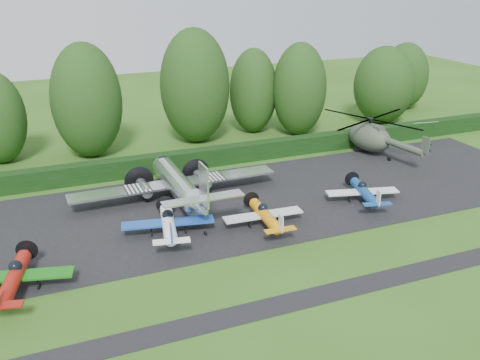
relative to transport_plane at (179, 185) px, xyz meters
name	(u,v)px	position (x,y,z in m)	size (l,w,h in m)	color
ground	(265,258)	(3.21, -12.50, -1.79)	(160.00, 160.00, 0.00)	#305518
apron	(220,207)	(3.21, -2.50, -1.78)	(70.00, 18.00, 0.01)	black
taxiway_verge	(303,300)	(3.21, -18.50, -1.78)	(70.00, 2.00, 0.00)	black
hedgerow	(186,168)	(3.21, 8.50, -1.79)	(90.00, 1.60, 2.00)	black
transport_plane	(179,185)	(0.00, 0.00, 0.00)	(20.00, 15.33, 6.41)	white
light_plane_red	(14,277)	(-14.50, -10.46, -0.57)	(7.58, 7.97, 2.91)	#9E180E
light_plane_white	(168,223)	(-2.73, -6.37, -0.57)	(7.58, 7.97, 2.91)	white
light_plane_orange	(265,215)	(5.32, -7.78, -0.67)	(6.96, 7.32, 2.67)	orange
light_plane_blue	(364,192)	(16.02, -6.61, -0.69)	(6.86, 7.21, 2.64)	navy
helicopter	(370,134)	(24.92, 5.50, 0.49)	(13.18, 15.43, 4.25)	#3A4333
sign_board	(425,127)	(35.31, 8.00, -0.43)	(3.57, 0.13, 2.01)	#3F3326
tree_1	(299,89)	(20.71, 15.52, 4.20)	(6.94, 6.94, 12.01)	black
tree_3	(253,91)	(15.66, 18.82, 3.75)	(6.27, 6.27, 11.10)	black
tree_4	(384,85)	(34.35, 16.19, 3.58)	(8.36, 8.36, 10.74)	black
tree_6	(195,86)	(7.32, 17.65, 5.26)	(8.56, 8.56, 14.11)	black
tree_7	(405,76)	(42.34, 21.87, 3.28)	(7.11, 7.11, 10.15)	black
tree_8	(87,101)	(-5.81, 16.78, 4.78)	(7.97, 7.97, 13.16)	black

